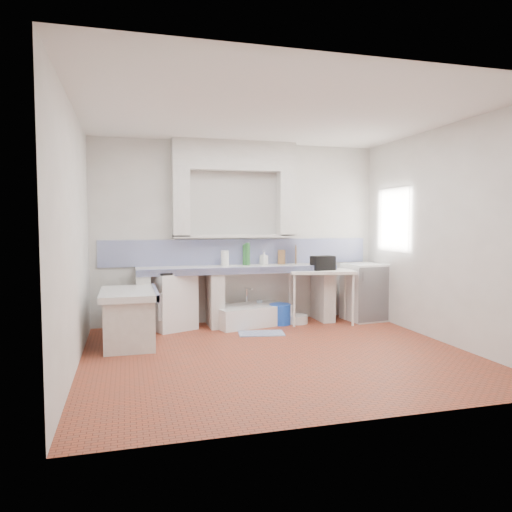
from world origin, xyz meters
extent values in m
plane|color=#A04127|center=(0.00, 0.00, 0.00)|extent=(4.50, 4.50, 0.00)
plane|color=silver|center=(0.00, 0.00, 2.80)|extent=(4.50, 4.50, 0.00)
plane|color=silver|center=(0.00, 2.00, 1.40)|extent=(4.50, 0.00, 4.50)
plane|color=silver|center=(0.00, -2.00, 1.40)|extent=(4.50, 0.00, 4.50)
plane|color=silver|center=(-2.25, 0.00, 1.40)|extent=(0.00, 4.50, 4.50)
plane|color=silver|center=(2.25, 0.00, 1.40)|extent=(0.00, 4.50, 4.50)
cube|color=silver|center=(-0.10, 1.88, 2.58)|extent=(1.90, 0.25, 0.45)
cube|color=#3C2013|center=(2.42, 1.20, 1.60)|extent=(0.35, 0.86, 1.06)
cube|color=white|center=(2.28, 1.20, 1.98)|extent=(0.01, 0.84, 0.24)
cube|color=white|center=(-0.10, 1.70, 0.86)|extent=(3.00, 0.60, 0.08)
cube|color=navy|center=(-0.10, 1.42, 0.86)|extent=(3.00, 0.04, 0.10)
cube|color=silver|center=(-1.50, 1.70, 0.41)|extent=(0.20, 0.55, 0.82)
cube|color=silver|center=(-0.45, 1.70, 0.41)|extent=(0.20, 0.55, 0.82)
cube|color=silver|center=(1.30, 1.70, 0.41)|extent=(0.20, 0.55, 0.82)
cube|color=white|center=(-1.70, 0.90, 0.66)|extent=(0.70, 1.10, 0.08)
cube|color=silver|center=(-1.70, 0.90, 0.31)|extent=(0.60, 1.00, 0.62)
cube|color=navy|center=(-1.37, 0.90, 0.66)|extent=(0.04, 1.10, 0.10)
cube|color=navy|center=(0.00, 1.99, 1.10)|extent=(4.27, 0.03, 0.40)
cube|color=white|center=(-1.10, 1.70, 0.41)|extent=(0.76, 0.75, 0.82)
cube|color=white|center=(0.09, 1.66, 0.14)|extent=(1.26, 0.89, 0.27)
cube|color=white|center=(1.17, 1.48, 0.41)|extent=(1.08, 0.73, 0.04)
cube|color=white|center=(1.95, 1.54, 0.45)|extent=(0.65, 0.65, 0.90)
cylinder|color=#AB4221|center=(-0.14, 1.74, 0.13)|extent=(0.35, 0.35, 0.26)
cylinder|color=#F12B05|center=(0.21, 1.62, 0.13)|extent=(0.30, 0.30, 0.26)
cylinder|color=blue|center=(0.54, 1.58, 0.16)|extent=(0.41, 0.41, 0.31)
cylinder|color=white|center=(0.82, 1.58, 0.06)|extent=(0.36, 0.36, 0.13)
cylinder|color=silver|center=(0.10, 1.85, 0.15)|extent=(0.11, 0.11, 0.30)
cylinder|color=silver|center=(0.28, 1.84, 0.17)|extent=(0.11, 0.11, 0.34)
cube|color=black|center=(1.19, 1.47, 0.94)|extent=(0.37, 0.25, 0.22)
cylinder|color=#2A682F|center=(0.09, 1.82, 1.07)|extent=(0.09, 0.09, 0.35)
cylinder|color=#2A682F|center=(0.05, 1.85, 1.06)|extent=(0.09, 0.09, 0.32)
cube|color=brown|center=(0.65, 1.85, 1.01)|extent=(0.13, 0.12, 0.23)
cube|color=brown|center=(0.89, 1.85, 1.05)|extent=(0.09, 0.21, 0.29)
cylinder|color=white|center=(-0.27, 1.81, 1.02)|extent=(0.12, 0.12, 0.23)
imported|color=white|center=(0.36, 1.85, 1.01)|extent=(0.13, 0.13, 0.22)
cube|color=#394990|center=(0.09, 1.04, 0.01)|extent=(0.68, 0.46, 0.01)
camera|label=1|loc=(-1.71, -5.29, 1.56)|focal=33.38mm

